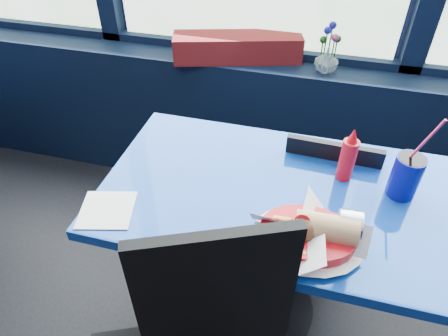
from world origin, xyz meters
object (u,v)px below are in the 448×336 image
at_px(near_table, 274,226).
at_px(chair_near_back, 322,193).
at_px(flower_vase, 327,58).
at_px(planter_box, 237,47).
at_px(soda_cup, 406,175).
at_px(ketchup_bottle, 348,157).
at_px(food_basket, 310,234).

bearing_deg(near_table, chair_near_back, 63.33).
bearing_deg(near_table, flower_vase, 83.83).
height_order(planter_box, soda_cup, soda_cup).
distance_m(chair_near_back, ketchup_bottle, 0.42).
xyz_separation_m(chair_near_back, food_basket, (-0.04, -0.53, 0.32)).
xyz_separation_m(flower_vase, soda_cup, (0.31, -0.74, -0.04)).
distance_m(planter_box, soda_cup, 1.07).
height_order(planter_box, flower_vase, flower_vase).
bearing_deg(flower_vase, ketchup_bottle, -80.23).
bearing_deg(chair_near_back, soda_cup, 137.06).
xyz_separation_m(planter_box, flower_vase, (0.44, -0.02, 0.01)).
xyz_separation_m(planter_box, soda_cup, (0.75, -0.76, -0.03)).
relative_size(near_table, food_basket, 3.28).
distance_m(near_table, chair_near_back, 0.38).
xyz_separation_m(chair_near_back, flower_vase, (-0.08, 0.50, 0.40)).
bearing_deg(food_basket, soda_cup, 69.91).
xyz_separation_m(food_basket, ketchup_bottle, (0.09, 0.33, 0.05)).
height_order(chair_near_back, food_basket, food_basket).
distance_m(chair_near_back, flower_vase, 0.65).
bearing_deg(food_basket, flower_vase, 114.94).
relative_size(near_table, soda_cup, 3.76).
distance_m(near_table, planter_box, 0.97).
xyz_separation_m(near_table, ketchup_bottle, (0.21, 0.13, 0.27)).
bearing_deg(flower_vase, food_basket, -88.23).
bearing_deg(flower_vase, near_table, -96.17).
xyz_separation_m(near_table, flower_vase, (0.09, 0.83, 0.30)).
height_order(chair_near_back, planter_box, planter_box).
bearing_deg(ketchup_bottle, near_table, -148.70).
bearing_deg(near_table, ketchup_bottle, 31.30).
bearing_deg(planter_box, chair_near_back, -61.84).
xyz_separation_m(chair_near_back, soda_cup, (0.23, -0.24, 0.36)).
height_order(near_table, soda_cup, soda_cup).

